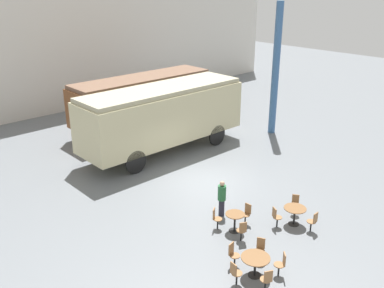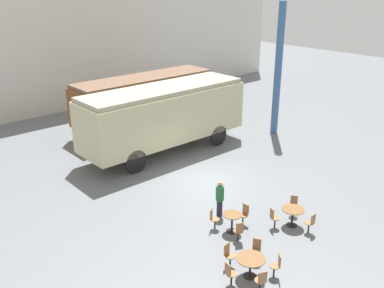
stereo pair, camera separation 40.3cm
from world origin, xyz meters
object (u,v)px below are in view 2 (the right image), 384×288
Objects in this scene: cafe_table_far at (293,212)px; cafe_table_near at (232,219)px; visitor_person at (220,197)px; passenger_coach_wooden at (146,97)px; cafe_table_mid at (251,261)px; cafe_chair_0 at (213,217)px; passenger_coach_vintage at (164,113)px.

cafe_table_near is at bearing 149.11° from cafe_table_far.
cafe_table_near reaches higher than cafe_table_far.
visitor_person is at bearing 67.36° from cafe_table_near.
passenger_coach_wooden is at bearing 69.02° from visitor_person.
cafe_table_mid is 1.09× the size of cafe_table_far.
cafe_table_far is at bearing 19.96° from cafe_chair_0.
passenger_coach_wooden is 12.50× the size of cafe_table_near.
cafe_table_mid is at bearing -123.48° from cafe_table_near.
visitor_person is (-1.63, 2.45, 0.26)m from cafe_table_far.
cafe_table_far is at bearing -56.33° from visitor_person.
passenger_coach_vintage is at bearing 69.34° from visitor_person.
cafe_table_mid is 3.97m from visitor_person.
cafe_table_mid is at bearing -164.76° from cafe_table_far.
passenger_coach_wooden is 15.88m from cafe_table_mid.
cafe_table_near is at bearing -110.95° from passenger_coach_vintage.
cafe_chair_0 is at bearing 123.25° from cafe_table_near.
passenger_coach_wooden is at bearing 68.47° from passenger_coach_vintage.
passenger_coach_wooden reaches higher than cafe_chair_0.
cafe_table_mid is 0.62× the size of visitor_person.
cafe_table_near is at bearing -111.14° from passenger_coach_wooden.
passenger_coach_wooden reaches higher than visitor_person.
passenger_coach_vintage reaches higher than cafe_table_far.
cafe_table_mid is (-1.49, -2.25, 0.02)m from cafe_table_near.
passenger_coach_vintage reaches higher than passenger_coach_wooden.
visitor_person is (-2.68, -7.11, -1.39)m from passenger_coach_vintage.
passenger_coach_wooden is at bearing 66.77° from cafe_table_mid.
cafe_table_near is at bearing 0.00° from cafe_chair_0.
cafe_chair_0 reaches higher than cafe_table_mid.
cafe_table_near is (-4.75, -12.27, -1.53)m from passenger_coach_wooden.
visitor_person is at bearing 88.44° from cafe_chair_0.
cafe_table_far is at bearing -30.89° from cafe_table_near.
visitor_person is at bearing -110.98° from passenger_coach_wooden.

